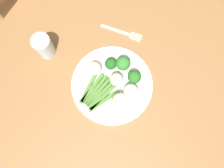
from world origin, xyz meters
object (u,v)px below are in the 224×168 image
asparagus_bundle (98,93)px  broccoli_back (134,77)px  plate (112,85)px  dining_table (121,88)px  water_glass (44,46)px  broccoli_outer_edge (111,64)px  broccoli_left (123,63)px  cauliflower_right (120,101)px  cauliflower_front_left (94,68)px  fork (122,32)px  cauliflower_near_fork (131,91)px  cauliflower_back_right (116,79)px

asparagus_bundle → broccoli_back: size_ratio=2.42×
plate → broccoli_back: size_ratio=5.01×
plate → asparagus_bundle: bearing=-27.7°
dining_table → water_glass: bearing=-83.5°
broccoli_outer_edge → water_glass: bearing=-74.9°
broccoli_left → broccoli_back: bearing=68.9°
cauliflower_right → water_glass: size_ratio=0.62×
broccoli_back → cauliflower_front_left: 0.14m
broccoli_outer_edge → cauliflower_front_left: 0.06m
broccoli_left → plate: bearing=-0.0°
cauliflower_right → plate: bearing=-126.9°
cauliflower_right → fork: cauliflower_right is taller
asparagus_bundle → cauliflower_near_fork: cauliflower_near_fork is taller
broccoli_left → cauliflower_back_right: bearing=6.9°
broccoli_outer_edge → cauliflower_near_fork: size_ratio=0.98×
asparagus_bundle → broccoli_left: size_ratio=2.20×
broccoli_back → cauliflower_back_right: bearing=-54.0°
dining_table → water_glass: water_glass is taller
broccoli_outer_edge → cauliflower_back_right: (0.04, 0.04, -0.01)m
broccoli_left → fork: size_ratio=0.39×
plate → broccoli_outer_edge: bearing=-146.1°
cauliflower_right → water_glass: water_glass is taller
broccoli_outer_edge → cauliflower_front_left: bearing=-44.7°
broccoli_outer_edge → broccoli_left: size_ratio=0.82×
dining_table → cauliflower_near_fork: bearing=67.1°
broccoli_back → broccoli_outer_edge: 0.10m
cauliflower_front_left → broccoli_left: bearing=128.5°
dining_table → plate: 0.10m
fork → water_glass: size_ratio=1.75×
dining_table → cauliflower_near_fork: cauliflower_near_fork is taller
broccoli_back → cauliflower_near_fork: size_ratio=1.09×
plate → cauliflower_back_right: (-0.02, 0.01, 0.03)m
asparagus_bundle → broccoli_left: (-0.13, 0.03, 0.03)m
broccoli_left → cauliflower_right: bearing=25.3°
dining_table → asparagus_bundle: asparagus_bundle is taller
cauliflower_right → broccoli_outer_edge: bearing=-136.3°
plate → asparagus_bundle: asparagus_bundle is taller
dining_table → broccoli_left: 0.15m
plate → cauliflower_near_fork: 0.08m
cauliflower_front_left → fork: bearing=177.9°
plate → cauliflower_front_left: size_ratio=5.79×
asparagus_bundle → cauliflower_right: cauliflower_right is taller
asparagus_bundle → cauliflower_back_right: size_ratio=2.95×
asparagus_bundle → cauliflower_near_fork: bearing=-49.1°
fork → broccoli_outer_edge: bearing=-86.5°
dining_table → fork: bearing=-150.8°
plate → cauliflower_right: 0.08m
broccoli_outer_edge → water_glass: (0.07, -0.24, 0.00)m
cauliflower_near_fork → broccoli_back: bearing=-163.7°
asparagus_bundle → cauliflower_front_left: (-0.07, -0.05, 0.02)m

